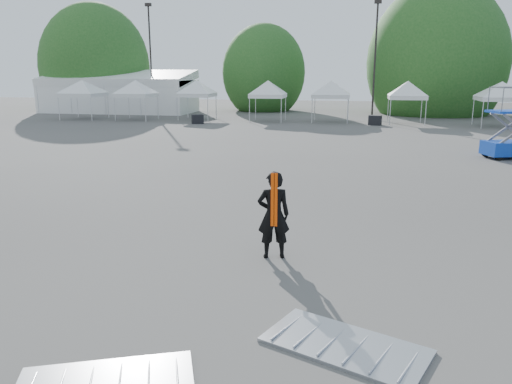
# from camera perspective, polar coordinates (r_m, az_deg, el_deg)

# --- Properties ---
(ground) EXTENTS (120.00, 120.00, 0.00)m
(ground) POSITION_cam_1_polar(r_m,az_deg,el_deg) (13.49, 4.42, -3.79)
(ground) COLOR #474442
(ground) RESTS_ON ground
(marquee) EXTENTS (15.00, 6.25, 4.23)m
(marquee) POSITION_cam_1_polar(r_m,az_deg,el_deg) (53.27, -15.39, 10.91)
(marquee) COLOR white
(marquee) RESTS_ON ground
(light_pole_west) EXTENTS (0.60, 0.25, 10.30)m
(light_pole_west) POSITION_cam_1_polar(r_m,az_deg,el_deg) (50.70, -11.97, 15.28)
(light_pole_west) COLOR black
(light_pole_west) RESTS_ON ground
(light_pole_east) EXTENTS (0.60, 0.25, 9.80)m
(light_pole_east) POSITION_cam_1_polar(r_m,az_deg,el_deg) (44.85, 13.47, 15.14)
(light_pole_east) COLOR black
(light_pole_east) RESTS_ON ground
(tree_far_w) EXTENTS (4.80, 4.80, 7.30)m
(tree_far_w) POSITION_cam_1_polar(r_m,az_deg,el_deg) (57.73, -17.88, 13.47)
(tree_far_w) COLOR #382314
(tree_far_w) RESTS_ON ground
(tree_mid_w) EXTENTS (4.16, 4.16, 6.33)m
(tree_mid_w) POSITION_cam_1_polar(r_m,az_deg,el_deg) (53.63, 0.89, 13.49)
(tree_mid_w) COLOR #382314
(tree_mid_w) RESTS_ON ground
(tree_mid_e) EXTENTS (5.12, 5.12, 7.79)m
(tree_mid_e) POSITION_cam_1_polar(r_m,az_deg,el_deg) (52.35, 19.90, 13.70)
(tree_mid_e) COLOR #382314
(tree_mid_e) RESTS_ON ground
(tent_a) EXTENTS (4.50, 4.50, 3.88)m
(tent_a) POSITION_cam_1_polar(r_m,az_deg,el_deg) (46.42, -19.25, 11.66)
(tent_a) COLOR silver
(tent_a) RESTS_ON ground
(tent_b) EXTENTS (4.12, 4.12, 3.88)m
(tent_b) POSITION_cam_1_polar(r_m,az_deg,el_deg) (44.24, -13.61, 11.97)
(tent_b) COLOR silver
(tent_b) RESTS_ON ground
(tent_c) EXTENTS (3.99, 3.99, 3.88)m
(tent_c) POSITION_cam_1_polar(r_m,az_deg,el_deg) (43.71, -6.79, 12.23)
(tent_c) COLOR silver
(tent_c) RESTS_ON ground
(tent_d) EXTENTS (3.95, 3.95, 3.88)m
(tent_d) POSITION_cam_1_polar(r_m,az_deg,el_deg) (41.79, 1.39, 12.26)
(tent_d) COLOR silver
(tent_d) RESTS_ON ground
(tent_e) EXTENTS (4.24, 4.24, 3.88)m
(tent_e) POSITION_cam_1_polar(r_m,az_deg,el_deg) (41.67, 8.61, 12.12)
(tent_e) COLOR silver
(tent_e) RESTS_ON ground
(tent_f) EXTENTS (3.96, 3.96, 3.88)m
(tent_f) POSITION_cam_1_polar(r_m,az_deg,el_deg) (41.21, 16.98, 11.67)
(tent_f) COLOR silver
(tent_f) RESTS_ON ground
(tent_g) EXTENTS (4.50, 4.50, 3.88)m
(tent_g) POSITION_cam_1_polar(r_m,az_deg,el_deg) (41.51, 26.30, 10.89)
(tent_g) COLOR silver
(tent_g) RESTS_ON ground
(man) EXTENTS (0.81, 0.64, 1.95)m
(man) POSITION_cam_1_polar(r_m,az_deg,el_deg) (10.89, 2.02, -2.62)
(man) COLOR black
(man) RESTS_ON ground
(barrier_left) EXTENTS (2.55, 1.92, 0.07)m
(barrier_left) POSITION_cam_1_polar(r_m,az_deg,el_deg) (7.27, -16.86, -20.26)
(barrier_left) COLOR #AAADB2
(barrier_left) RESTS_ON ground
(barrier_mid) EXTENTS (2.66, 2.02, 0.08)m
(barrier_mid) POSITION_cam_1_polar(r_m,az_deg,el_deg) (7.92, 10.15, -16.83)
(barrier_mid) COLOR #AAADB2
(barrier_mid) RESTS_ON ground
(crate_west) EXTENTS (1.11, 1.01, 0.70)m
(crate_west) POSITION_cam_1_polar(r_m,az_deg,el_deg) (40.25, -6.70, 8.26)
(crate_west) COLOR black
(crate_west) RESTS_ON ground
(crate_mid) EXTENTS (1.06, 0.89, 0.74)m
(crate_mid) POSITION_cam_1_polar(r_m,az_deg,el_deg) (39.94, 13.45, 7.98)
(crate_mid) COLOR black
(crate_mid) RESTS_ON ground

